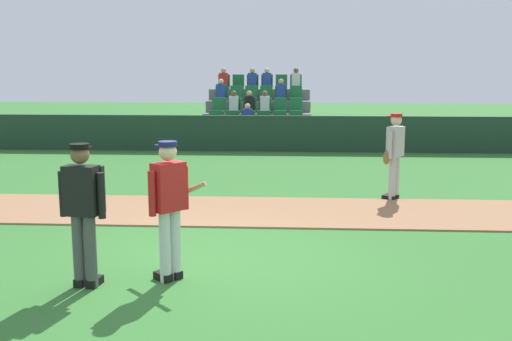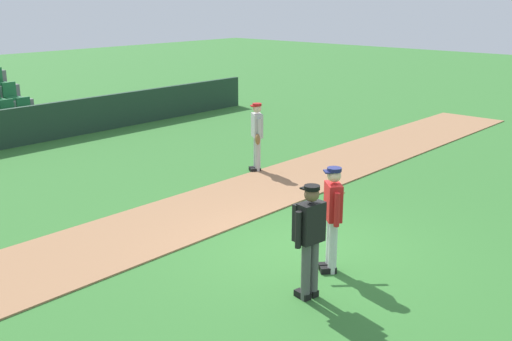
{
  "view_description": "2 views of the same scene",
  "coord_description": "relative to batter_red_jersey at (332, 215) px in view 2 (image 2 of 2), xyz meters",
  "views": [
    {
      "loc": [
        1.19,
        -7.69,
        2.61
      ],
      "look_at": [
        0.66,
        1.29,
        1.07
      ],
      "focal_mm": 41.1,
      "sensor_mm": 36.0,
      "label": 1
    },
    {
      "loc": [
        -7.92,
        -5.91,
        4.35
      ],
      "look_at": [
        0.45,
        1.59,
        1.11
      ],
      "focal_mm": 42.65,
      "sensor_mm": 36.0,
      "label": 2
    }
  ],
  "objects": [
    {
      "name": "batter_red_jersey",
      "position": [
        0.0,
        0.0,
        0.0
      ],
      "size": [
        0.75,
        0.68,
        1.76
      ],
      "color": "silver",
      "rests_on": "ground"
    },
    {
      "name": "runner_grey_jersey",
      "position": [
        3.57,
        4.82,
        -0.01
      ],
      "size": [
        0.5,
        0.56,
        1.76
      ],
      "color": "#B2B2B2",
      "rests_on": "ground"
    },
    {
      "name": "umpire_home_plate",
      "position": [
        -0.98,
        -0.29,
        0.03
      ],
      "size": [
        0.58,
        0.35,
        1.76
      ],
      "color": "#4C4C4C",
      "rests_on": "ground"
    },
    {
      "name": "dugout_fence",
      "position": [
        0.3,
        11.93,
        -0.39
      ],
      "size": [
        20.0,
        0.16,
        1.16
      ],
      "primitive_type": "cube",
      "color": "#1E3828",
      "rests_on": "ground"
    },
    {
      "name": "infield_dirt_path",
      "position": [
        0.3,
        3.64,
        -0.95
      ],
      "size": [
        28.0,
        2.33,
        0.03
      ],
      "primitive_type": "cube",
      "color": "#9E704C",
      "rests_on": "ground"
    },
    {
      "name": "ground_plane",
      "position": [
        0.3,
        0.72,
        -0.97
      ],
      "size": [
        80.0,
        80.0,
        0.0
      ],
      "primitive_type": "plane",
      "color": "#33702D"
    }
  ]
}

